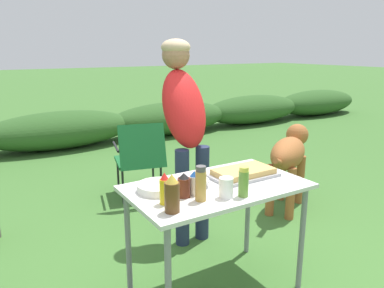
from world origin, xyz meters
name	(u,v)px	position (x,y,z in m)	size (l,w,h in m)	color
shrub_hedge	(60,130)	(0.00, 4.31, 0.30)	(14.40, 0.90, 0.59)	#2D5623
folding_table	(217,197)	(0.00, 0.00, 0.66)	(1.10, 0.64, 0.74)	silver
food_tray	(243,173)	(0.23, 0.03, 0.77)	(0.44, 0.25, 0.06)	#9E9EA3
plate_stack	(158,187)	(-0.35, 0.10, 0.76)	(0.25, 0.25, 0.05)	white
mixing_bowl	(195,181)	(-0.13, 0.05, 0.78)	(0.18, 0.18, 0.07)	silver
paper_cup_stack	(226,188)	(-0.07, -0.19, 0.80)	(0.08, 0.08, 0.12)	white
mustard_bottle	(165,189)	(-0.41, -0.09, 0.82)	(0.06, 0.06, 0.18)	yellow
spice_jar	(201,184)	(-0.22, -0.15, 0.84)	(0.06, 0.06, 0.20)	#B2893D
bbq_sauce_bottle	(184,186)	(-0.27, -0.06, 0.81)	(0.07, 0.07, 0.14)	#562314
mayo_bottle	(194,183)	(-0.20, -0.06, 0.81)	(0.06, 0.06, 0.14)	silver
beer_bottle	(172,194)	(-0.42, -0.20, 0.84)	(0.08, 0.08, 0.20)	brown
relish_jar	(244,182)	(0.02, -0.23, 0.83)	(0.06, 0.06, 0.17)	olive
standing_person_in_gray_fleece	(184,117)	(0.22, 0.76, 1.03)	(0.36, 0.48, 1.63)	#232D4C
dog	(289,155)	(1.40, 0.74, 0.54)	(0.94, 0.64, 0.79)	#9E5B2D
camp_chair_green_behind_table	(140,156)	(0.23, 1.70, 0.47)	(0.59, 0.68, 0.83)	#19602D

